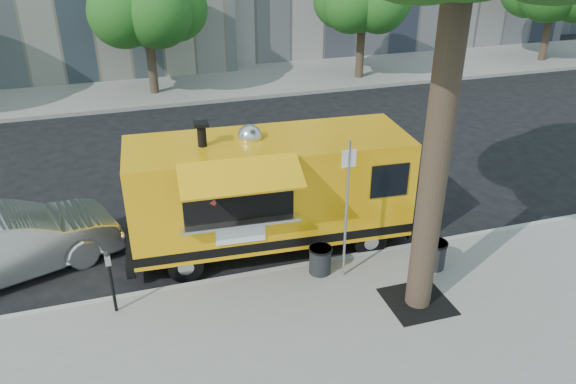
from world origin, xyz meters
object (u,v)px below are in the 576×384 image
(parking_meter, at_px, (110,275))
(trash_bin_left, at_px, (434,254))
(food_truck, at_px, (268,190))
(sign_post, at_px, (347,203))
(sedan, at_px, (8,243))
(trash_bin_right, at_px, (320,259))

(parking_meter, height_order, trash_bin_left, parking_meter)
(food_truck, height_order, trash_bin_left, food_truck)
(sign_post, distance_m, parking_meter, 4.64)
(parking_meter, relative_size, food_truck, 0.21)
(sign_post, relative_size, food_truck, 0.47)
(sign_post, relative_size, sedan, 0.67)
(food_truck, relative_size, trash_bin_right, 10.86)
(parking_meter, bearing_deg, sedan, 133.37)
(food_truck, xyz_separation_m, sedan, (-5.47, 0.63, -0.73))
(sign_post, distance_m, trash_bin_right, 1.46)
(sedan, relative_size, trash_bin_left, 7.29)
(sedan, distance_m, trash_bin_right, 6.52)
(sign_post, relative_size, trash_bin_left, 4.90)
(parking_meter, xyz_separation_m, trash_bin_left, (6.50, -0.48, -0.50))
(sign_post, xyz_separation_m, parking_meter, (-4.55, 0.20, -0.87))
(food_truck, xyz_separation_m, trash_bin_left, (3.06, -2.01, -0.99))
(food_truck, bearing_deg, trash_bin_right, -61.43)
(parking_meter, height_order, trash_bin_right, parking_meter)
(parking_meter, distance_m, trash_bin_left, 6.54)
(parking_meter, height_order, sedan, parking_meter)
(sedan, xyz_separation_m, trash_bin_left, (8.53, -2.63, -0.26))
(parking_meter, distance_m, sedan, 2.97)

